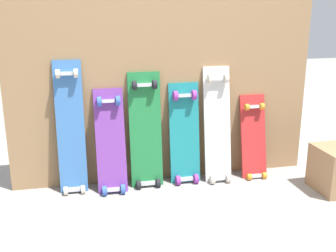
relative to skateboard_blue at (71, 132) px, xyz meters
The scene contains 8 objects.
ground_plane 0.80m from the skateboard_blue, ahead, with size 12.00×12.00×0.00m, color gray.
plywood_wall_panel 0.81m from the skateboard_blue, ahead, with size 2.23×0.04×1.72m, color #99724C.
skateboard_blue is the anchor object (origin of this frame).
skateboard_purple 0.29m from the skateboard_blue, ahead, with size 0.21×0.25×0.78m.
skateboard_green 0.53m from the skateboard_blue, ahead, with size 0.23×0.19×0.89m.
skateboard_teal 0.82m from the skateboard_blue, ahead, with size 0.22×0.19×0.80m.
skateboard_white 1.06m from the skateboard_blue, ahead, with size 0.20×0.23×0.91m.
skateboard_red 1.36m from the skateboard_blue, ahead, with size 0.20×0.21×0.69m.
Camera 1 is at (-0.62, -2.91, 1.31)m, focal length 45.51 mm.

